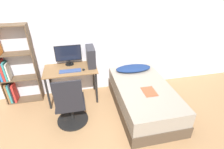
{
  "coord_description": "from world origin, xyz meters",
  "views": [
    {
      "loc": [
        -0.27,
        -2.27,
        2.49
      ],
      "look_at": [
        0.38,
        0.68,
        0.75
      ],
      "focal_mm": 28.0,
      "sensor_mm": 36.0,
      "label": 1
    }
  ],
  "objects_px": {
    "office_chair": "(71,107)",
    "pc_tower": "(91,56)",
    "bed": "(143,97)",
    "keyboard": "(70,71)",
    "bookshelf": "(9,69)",
    "monitor": "(68,54)"
  },
  "relations": [
    {
      "from": "office_chair",
      "to": "pc_tower",
      "type": "xyz_separation_m",
      "value": [
        0.49,
        0.85,
        0.59
      ]
    },
    {
      "from": "bed",
      "to": "keyboard",
      "type": "height_order",
      "value": "keyboard"
    },
    {
      "from": "bookshelf",
      "to": "bed",
      "type": "height_order",
      "value": "bookshelf"
    },
    {
      "from": "pc_tower",
      "to": "keyboard",
      "type": "bearing_deg",
      "value": -156.69
    },
    {
      "from": "office_chair",
      "to": "keyboard",
      "type": "xyz_separation_m",
      "value": [
        0.04,
        0.66,
        0.4
      ]
    },
    {
      "from": "office_chair",
      "to": "bed",
      "type": "height_order",
      "value": "office_chair"
    },
    {
      "from": "bed",
      "to": "monitor",
      "type": "height_order",
      "value": "monitor"
    },
    {
      "from": "bookshelf",
      "to": "keyboard",
      "type": "distance_m",
      "value": 1.25
    },
    {
      "from": "monitor",
      "to": "pc_tower",
      "type": "relative_size",
      "value": 1.26
    },
    {
      "from": "bed",
      "to": "keyboard",
      "type": "bearing_deg",
      "value": 159.87
    },
    {
      "from": "bookshelf",
      "to": "monitor",
      "type": "height_order",
      "value": "bookshelf"
    },
    {
      "from": "bed",
      "to": "monitor",
      "type": "relative_size",
      "value": 3.46
    },
    {
      "from": "office_chair",
      "to": "bed",
      "type": "relative_size",
      "value": 0.55
    },
    {
      "from": "bookshelf",
      "to": "pc_tower",
      "type": "relative_size",
      "value": 3.9
    },
    {
      "from": "bookshelf",
      "to": "office_chair",
      "type": "xyz_separation_m",
      "value": [
        1.17,
        -0.96,
        -0.42
      ]
    },
    {
      "from": "office_chair",
      "to": "pc_tower",
      "type": "distance_m",
      "value": 1.15
    },
    {
      "from": "office_chair",
      "to": "pc_tower",
      "type": "bearing_deg",
      "value": 59.97
    },
    {
      "from": "bookshelf",
      "to": "keyboard",
      "type": "xyz_separation_m",
      "value": [
        1.22,
        -0.3,
        -0.02
      ]
    },
    {
      "from": "office_chair",
      "to": "keyboard",
      "type": "height_order",
      "value": "office_chair"
    },
    {
      "from": "monitor",
      "to": "keyboard",
      "type": "distance_m",
      "value": 0.4
    },
    {
      "from": "bookshelf",
      "to": "monitor",
      "type": "bearing_deg",
      "value": 1.11
    },
    {
      "from": "bed",
      "to": "keyboard",
      "type": "xyz_separation_m",
      "value": [
        -1.42,
        0.52,
        0.52
      ]
    }
  ]
}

